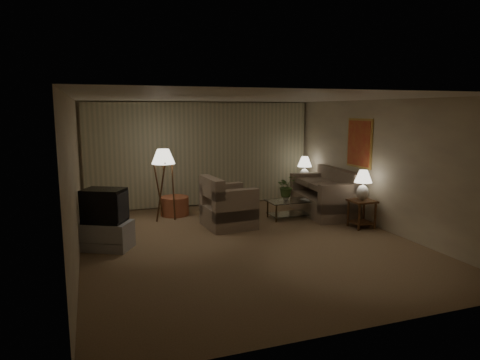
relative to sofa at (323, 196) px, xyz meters
name	(u,v)px	position (x,y,z in m)	size (l,w,h in m)	color
ground	(248,242)	(-2.50, -1.50, -0.43)	(7.00, 7.00, 0.00)	#8F6D4F
room_shell	(225,144)	(-2.48, 0.01, 1.32)	(6.04, 7.02, 2.72)	beige
sofa	(323,196)	(0.00, 0.00, 0.00)	(2.12, 1.34, 0.86)	gray
armchair	(228,207)	(-2.50, -0.32, 0.00)	(1.18, 1.13, 0.86)	gray
side_table_near	(362,209)	(0.15, -1.35, -0.03)	(0.50, 0.50, 0.60)	#39220F
side_table_far	(304,188)	(0.15, 1.25, -0.04)	(0.48, 0.40, 0.60)	#39220F
table_lamp_near	(363,182)	(0.15, -1.35, 0.55)	(0.37, 0.37, 0.64)	white
table_lamp_far	(305,167)	(0.15, 1.25, 0.56)	(0.38, 0.38, 0.66)	white
coffee_table	(292,206)	(-0.88, -0.10, -0.15)	(1.15, 0.63, 0.41)	silver
tv_cabinet	(106,235)	(-5.05, -1.01, -0.18)	(1.05, 0.92, 0.50)	#A6A6A9
crt_tv	(104,206)	(-5.05, -1.01, 0.37)	(0.86, 0.78, 0.60)	black
floor_lamp	(164,183)	(-3.70, 0.71, 0.42)	(0.53, 0.53, 1.62)	#39220F
ottoman	(175,206)	(-3.40, 1.07, -0.21)	(0.67, 0.67, 0.45)	#9F4C35
vase	(286,197)	(-1.03, -0.10, 0.06)	(0.15, 0.15, 0.16)	white
flowers	(286,184)	(-1.03, -0.10, 0.39)	(0.44, 0.38, 0.49)	#47682E
book	(304,200)	(-0.63, -0.20, -0.01)	(0.17, 0.23, 0.02)	olive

